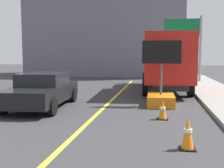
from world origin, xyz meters
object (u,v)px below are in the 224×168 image
(box_truck, at_px, (165,61))
(highway_guide_sign, at_px, (190,37))
(pickup_car, at_px, (42,90))
(traffic_cone_mid_lane, at_px, (188,133))
(traffic_cone_far_lane, at_px, (163,110))
(arrow_board_trailer, at_px, (161,94))

(box_truck, height_order, highway_guide_sign, highway_guide_sign)
(pickup_car, distance_m, traffic_cone_mid_lane, 6.78)
(highway_guide_sign, distance_m, traffic_cone_mid_lane, 15.80)
(traffic_cone_mid_lane, distance_m, traffic_cone_far_lane, 2.92)
(arrow_board_trailer, relative_size, highway_guide_sign, 0.54)
(traffic_cone_mid_lane, bearing_deg, traffic_cone_far_lane, 100.10)
(arrow_board_trailer, bearing_deg, traffic_cone_mid_lane, -84.14)
(traffic_cone_mid_lane, height_order, traffic_cone_far_lane, traffic_cone_mid_lane)
(arrow_board_trailer, xyz_separation_m, traffic_cone_far_lane, (0.05, -2.59, -0.17))
(traffic_cone_mid_lane, xyz_separation_m, traffic_cone_far_lane, (-0.51, 2.88, -0.06))
(highway_guide_sign, bearing_deg, traffic_cone_far_lane, -99.53)
(box_truck, relative_size, highway_guide_sign, 1.56)
(arrow_board_trailer, height_order, pickup_car, arrow_board_trailer)
(box_truck, distance_m, pickup_car, 7.85)
(arrow_board_trailer, bearing_deg, box_truck, 86.98)
(highway_guide_sign, xyz_separation_m, traffic_cone_far_lane, (-2.11, -12.55, -3.11))
(traffic_cone_far_lane, bearing_deg, arrow_board_trailer, 91.09)
(pickup_car, distance_m, highway_guide_sign, 13.42)
(arrow_board_trailer, relative_size, pickup_car, 0.59)
(box_truck, xyz_separation_m, highway_guide_sign, (1.91, 5.21, 1.67))
(box_truck, height_order, pickup_car, box_truck)
(pickup_car, height_order, traffic_cone_far_lane, pickup_car)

